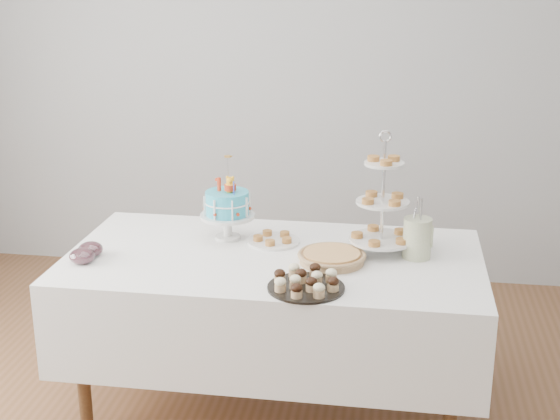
% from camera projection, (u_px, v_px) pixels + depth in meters
% --- Properties ---
extents(walls, '(5.04, 4.04, 2.70)m').
position_uv_depth(walls, '(262.00, 148.00, 3.16)').
color(walls, '#A3A5A8').
rests_on(walls, floor).
extents(table, '(1.92, 1.02, 0.77)m').
position_uv_depth(table, '(274.00, 300.00, 3.68)').
color(table, white).
rests_on(table, floor).
extents(birthday_cake, '(0.27, 0.27, 0.41)m').
position_uv_depth(birthday_cake, '(228.00, 217.00, 3.80)').
color(birthday_cake, silver).
rests_on(birthday_cake, table).
extents(cupcake_tray, '(0.33, 0.33, 0.07)m').
position_uv_depth(cupcake_tray, '(306.00, 281.00, 3.23)').
color(cupcake_tray, black).
rests_on(cupcake_tray, table).
extents(pie, '(0.31, 0.31, 0.05)m').
position_uv_depth(pie, '(332.00, 257.00, 3.52)').
color(pie, tan).
rests_on(pie, table).
extents(tiered_stand, '(0.30, 0.30, 0.58)m').
position_uv_depth(tiered_stand, '(383.00, 203.00, 3.58)').
color(tiered_stand, silver).
rests_on(tiered_stand, table).
extents(plate_stack, '(0.16, 0.16, 0.06)m').
position_uv_depth(plate_stack, '(415.00, 240.00, 3.73)').
color(plate_stack, silver).
rests_on(plate_stack, table).
extents(pastry_plate, '(0.26, 0.26, 0.04)m').
position_uv_depth(pastry_plate, '(273.00, 239.00, 3.77)').
color(pastry_plate, silver).
rests_on(pastry_plate, table).
extents(jam_bowl_a, '(0.11, 0.11, 0.07)m').
position_uv_depth(jam_bowl_a, '(91.00, 249.00, 3.60)').
color(jam_bowl_a, silver).
rests_on(jam_bowl_a, table).
extents(jam_bowl_b, '(0.12, 0.12, 0.07)m').
position_uv_depth(jam_bowl_b, '(82.00, 256.00, 3.51)').
color(jam_bowl_b, silver).
rests_on(jam_bowl_b, table).
extents(utensil_pitcher, '(0.14, 0.13, 0.29)m').
position_uv_depth(utensil_pitcher, '(417.00, 236.00, 3.56)').
color(utensil_pitcher, '#F0E5D0').
rests_on(utensil_pitcher, table).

